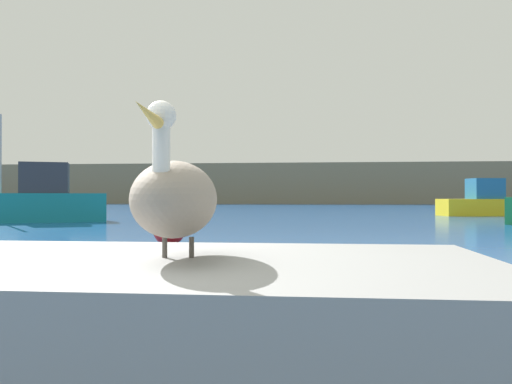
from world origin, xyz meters
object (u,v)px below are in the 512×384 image
object	(u,v)px
pelican	(176,197)
mooring_buoy	(169,229)
fishing_boat_yellow	(490,203)
fishing_boat_teal	(42,200)

from	to	relation	value
pelican	mooring_buoy	distance (m)	9.66
fishing_boat_yellow	fishing_boat_teal	size ratio (longest dim) A/B	1.10
fishing_boat_teal	mooring_buoy	world-z (taller)	fishing_boat_teal
mooring_buoy	pelican	bearing A→B (deg)	-74.22
pelican	mooring_buoy	xyz separation A→B (m)	(-2.62, 9.27, -0.81)
mooring_buoy	fishing_boat_yellow	bearing A→B (deg)	54.56
fishing_boat_yellow	fishing_boat_teal	world-z (taller)	fishing_boat_yellow
pelican	fishing_boat_teal	size ratio (longest dim) A/B	0.23
fishing_boat_yellow	fishing_boat_teal	bearing A→B (deg)	-168.31
fishing_boat_yellow	fishing_boat_teal	xyz separation A→B (m)	(-23.25, -9.96, 0.25)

